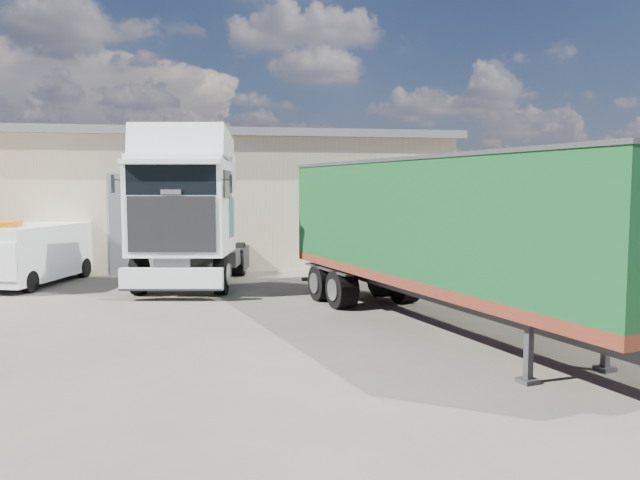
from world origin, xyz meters
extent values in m
plane|color=#2C2924|center=(0.00, 0.00, 0.00)|extent=(120.00, 120.00, 0.00)
cube|color=beige|center=(-6.00, 16.00, 2.50)|extent=(30.00, 12.00, 5.00)
cube|color=#5D5F62|center=(-6.00, 16.00, 5.15)|extent=(30.60, 12.60, 0.30)
cube|color=#5D5F62|center=(-2.00, 9.98, 1.80)|extent=(4.00, 0.08, 3.60)
cube|color=#5D5F62|center=(-6.00, 16.00, 5.35)|extent=(30.60, 0.40, 0.15)
cube|color=maroon|center=(11.50, 6.00, 1.25)|extent=(0.35, 26.00, 2.50)
cylinder|color=black|center=(-1.34, 5.48, 0.59)|extent=(2.91, 1.65, 1.18)
cylinder|color=black|center=(-0.65, 9.33, 0.59)|extent=(2.97, 1.66, 1.18)
cylinder|color=black|center=(-0.37, 10.87, 0.59)|extent=(2.97, 1.66, 1.18)
cube|color=#2D2D30|center=(-0.87, 8.12, 1.01)|extent=(2.30, 7.43, 0.34)
cube|color=silver|center=(-1.53, 4.44, 0.61)|extent=(2.85, 0.78, 0.61)
cube|color=silver|center=(-1.27, 5.87, 2.54)|extent=(3.20, 3.02, 2.74)
cube|color=black|center=(-1.50, 4.60, 2.12)|extent=(2.43, 0.50, 1.56)
cube|color=black|center=(-1.50, 4.62, 3.35)|extent=(2.48, 0.50, 0.84)
cube|color=silver|center=(-1.23, 6.09, 4.30)|extent=(3.11, 2.62, 1.37)
cube|color=#0C584B|center=(-2.57, 6.55, 2.23)|extent=(0.16, 0.83, 1.23)
cube|color=#0C584B|center=(0.19, 6.06, 2.23)|extent=(0.16, 0.83, 1.23)
cylinder|color=#2D2D30|center=(-0.61, 9.55, 1.24)|extent=(1.43, 1.43, 0.13)
cube|color=#2D2D30|center=(4.60, -3.95, 0.52)|extent=(0.34, 0.34, 1.04)
cube|color=#2D2D30|center=(6.25, -3.56, 0.52)|extent=(0.34, 0.34, 1.04)
cylinder|color=black|center=(3.69, 3.45, 0.50)|extent=(2.57, 1.54, 1.00)
cube|color=#2D2D30|center=(4.59, -0.27, 0.85)|extent=(3.39, 11.19, 0.33)
cube|color=#5F2515|center=(4.59, -0.27, 1.16)|extent=(4.95, 11.56, 0.23)
cube|color=black|center=(4.59, -0.27, 2.50)|extent=(4.95, 11.56, 2.45)
cube|color=#2D2D30|center=(4.59, -0.27, 3.75)|extent=(5.01, 11.63, 0.08)
cylinder|color=black|center=(-6.60, 6.76, 0.33)|extent=(2.05, 1.21, 0.67)
cylinder|color=black|center=(-5.65, 9.86, 0.33)|extent=(2.05, 1.21, 0.67)
cube|color=silver|center=(-6.13, 8.31, 1.06)|extent=(3.20, 5.02, 1.72)
camera|label=1|loc=(-0.42, -13.08, 3.19)|focal=35.00mm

